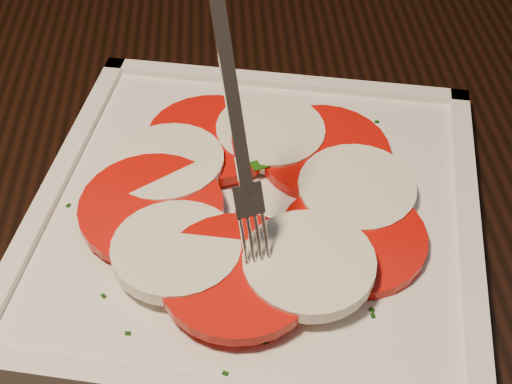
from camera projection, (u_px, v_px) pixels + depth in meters
name	position (u px, v px, depth m)	size (l,w,h in m)	color
table	(371.00, 297.00, 0.60)	(1.29, 0.94, 0.75)	black
plate	(256.00, 214.00, 0.52)	(0.32, 0.32, 0.01)	white
caprese_salad	(256.00, 197.00, 0.51)	(0.26, 0.26, 0.02)	red
fork	(233.00, 124.00, 0.43)	(0.03, 0.07, 0.15)	white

